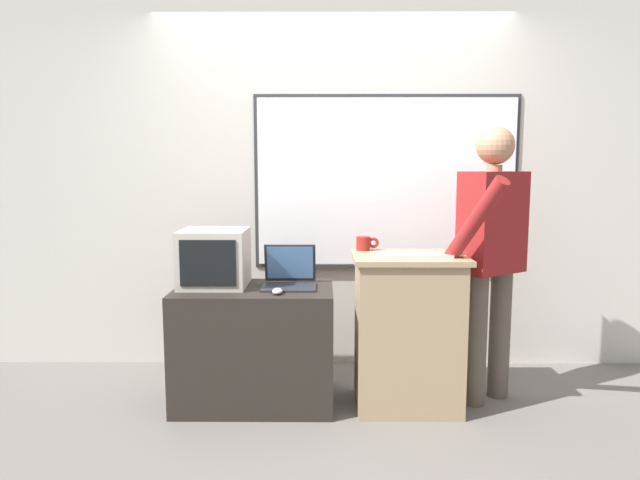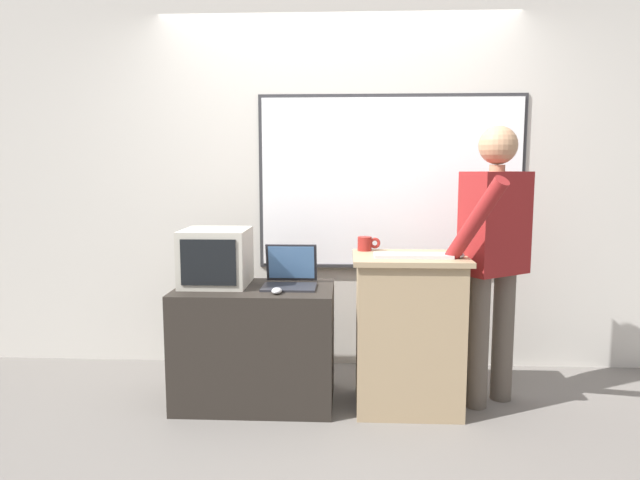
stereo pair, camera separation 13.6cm
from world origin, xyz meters
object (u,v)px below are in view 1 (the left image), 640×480
object	(u,v)px
computer_mouse_by_laptop	(277,291)
crt_monitor	(214,258)
side_desk	(255,345)
computer_mouse_by_keyboard	(458,254)
person_presenter	(492,246)
laptop	(289,274)
wireless_keyboard	(413,255)
lectern_podium	(407,331)
coffee_mug	(364,243)

from	to	relation	value
computer_mouse_by_laptop	crt_monitor	size ratio (longest dim) A/B	0.25
side_desk	computer_mouse_by_keyboard	bearing A→B (deg)	-5.46
person_presenter	laptop	bearing A→B (deg)	144.57
laptop	computer_mouse_by_keyboard	bearing A→B (deg)	-10.46
side_desk	computer_mouse_by_keyboard	size ratio (longest dim) A/B	9.51
side_desk	computer_mouse_by_keyboard	xyz separation A→B (m)	(1.20, -0.11, 0.59)
computer_mouse_by_keyboard	crt_monitor	xyz separation A→B (m)	(-1.45, 0.18, -0.05)
crt_monitor	wireless_keyboard	bearing A→B (deg)	-8.11
laptop	computer_mouse_by_laptop	bearing A→B (deg)	-103.47
lectern_podium	coffee_mug	bearing A→B (deg)	143.93
lectern_podium	laptop	xyz separation A→B (m)	(-0.71, 0.11, 0.33)
computer_mouse_by_laptop	coffee_mug	xyz separation A→B (m)	(0.52, 0.31, 0.24)
lectern_podium	crt_monitor	distance (m)	1.25
computer_mouse_by_laptop	crt_monitor	world-z (taller)	crt_monitor
wireless_keyboard	side_desk	bearing A→B (deg)	173.54
computer_mouse_by_laptop	wireless_keyboard	bearing A→B (deg)	4.43
lectern_podium	crt_monitor	world-z (taller)	crt_monitor
crt_monitor	computer_mouse_by_keyboard	bearing A→B (deg)	-6.99
person_presenter	laptop	distance (m)	1.24
lectern_podium	person_presenter	bearing A→B (deg)	8.75
lectern_podium	computer_mouse_by_laptop	xyz separation A→B (m)	(-0.77, -0.12, 0.27)
wireless_keyboard	computer_mouse_by_keyboard	world-z (taller)	computer_mouse_by_keyboard
lectern_podium	coffee_mug	xyz separation A→B (m)	(-0.25, 0.18, 0.51)
side_desk	computer_mouse_by_laptop	bearing A→B (deg)	-47.11
lectern_podium	crt_monitor	size ratio (longest dim) A/B	2.27
laptop	computer_mouse_by_laptop	world-z (taller)	laptop
computer_mouse_by_laptop	side_desk	bearing A→B (deg)	132.89
side_desk	coffee_mug	size ratio (longest dim) A/B	6.77
wireless_keyboard	computer_mouse_by_keyboard	size ratio (longest dim) A/B	4.47
wireless_keyboard	computer_mouse_by_laptop	size ratio (longest dim) A/B	4.47
person_presenter	laptop	xyz separation A→B (m)	(-1.22, 0.03, -0.18)
lectern_podium	wireless_keyboard	size ratio (longest dim) A/B	2.07
crt_monitor	laptop	bearing A→B (deg)	0.65
lectern_podium	side_desk	bearing A→B (deg)	177.39
person_presenter	coffee_mug	distance (m)	0.77
computer_mouse_by_keyboard	crt_monitor	distance (m)	1.46
side_desk	crt_monitor	size ratio (longest dim) A/B	2.33
laptop	wireless_keyboard	xyz separation A→B (m)	(0.73, -0.17, 0.15)
computer_mouse_by_laptop	crt_monitor	distance (m)	0.49
side_desk	laptop	world-z (taller)	laptop
lectern_podium	person_presenter	distance (m)	0.72
crt_monitor	coffee_mug	xyz separation A→B (m)	(0.92, 0.08, 0.08)
computer_mouse_by_keyboard	crt_monitor	size ratio (longest dim) A/B	0.25
coffee_mug	computer_mouse_by_laptop	bearing A→B (deg)	-149.39
lectern_podium	side_desk	world-z (taller)	lectern_podium
person_presenter	laptop	world-z (taller)	person_presenter
computer_mouse_by_laptop	crt_monitor	bearing A→B (deg)	150.29
wireless_keyboard	crt_monitor	size ratio (longest dim) A/B	1.10
laptop	wireless_keyboard	size ratio (longest dim) A/B	0.72
computer_mouse_by_laptop	coffee_mug	distance (m)	0.65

